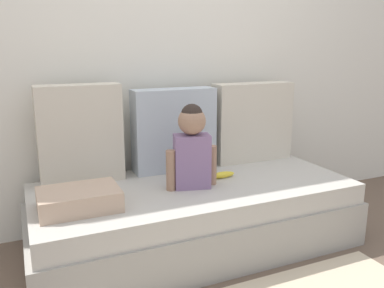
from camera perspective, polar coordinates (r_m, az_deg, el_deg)
ground_plane at (r=2.58m, az=0.35°, el=-14.15°), size 12.00×12.00×0.00m
back_wall at (r=2.80m, az=-4.47°, el=14.38°), size 5.14×0.10×2.48m
couch at (r=2.49m, az=0.36°, el=-10.13°), size 1.94×0.86×0.40m
throw_pillow_left at (r=2.49m, az=-15.61°, el=1.36°), size 0.49×0.16×0.59m
throw_pillow_center at (r=2.64m, az=-2.57°, el=2.02°), size 0.55×0.16×0.54m
throw_pillow_right at (r=2.91m, az=8.56°, el=3.12°), size 0.58×0.16×0.56m
toddler at (r=2.30m, az=-0.02°, el=-0.25°), size 0.32×0.17×0.49m
banana at (r=2.53m, az=4.34°, el=-4.40°), size 0.17×0.05×0.04m
folded_blanket at (r=2.12m, az=-15.78°, el=-7.58°), size 0.40×0.28×0.10m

